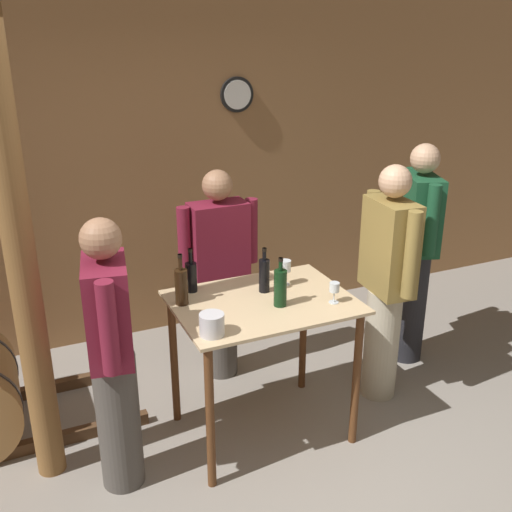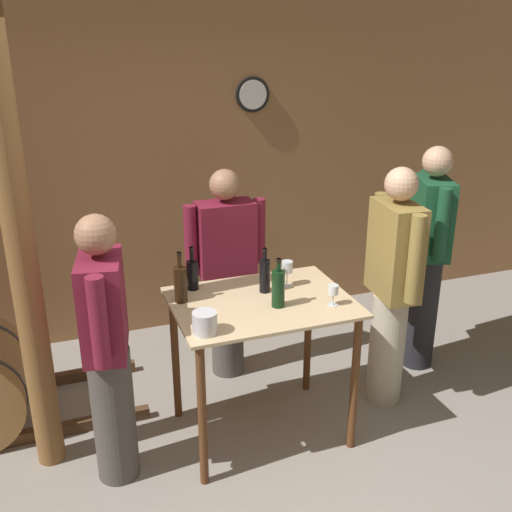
{
  "view_description": "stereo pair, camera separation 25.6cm",
  "coord_description": "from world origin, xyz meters",
  "px_view_note": "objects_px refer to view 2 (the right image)",
  "views": [
    {
      "loc": [
        -1.25,
        -2.16,
        2.47
      ],
      "look_at": [
        0.11,
        0.88,
        1.18
      ],
      "focal_mm": 42.0,
      "sensor_mm": 36.0,
      "label": 1
    },
    {
      "loc": [
        -1.01,
        -2.25,
        2.47
      ],
      "look_at": [
        0.11,
        0.88,
        1.18
      ],
      "focal_mm": 42.0,
      "sensor_mm": 36.0,
      "label": 2
    }
  ],
  "objects_px": {
    "wine_bottle_far_left": "(181,283)",
    "wine_glass_near_center": "(333,291)",
    "person_host": "(427,255)",
    "ice_bucket": "(205,323)",
    "person_visitor_with_scarf": "(107,348)",
    "wine_bottle_left": "(192,274)",
    "wooden_post": "(21,251)",
    "person_visitor_bearded": "(392,285)",
    "wine_bottle_center": "(265,275)",
    "wine_bottle_right": "(278,288)",
    "wine_glass_near_left": "(287,268)",
    "person_visitor_near_door": "(226,271)"
  },
  "relations": [
    {
      "from": "wine_bottle_right",
      "to": "person_host",
      "type": "xyz_separation_m",
      "value": [
        1.36,
        0.48,
        -0.15
      ]
    },
    {
      "from": "wine_glass_near_center",
      "to": "wine_bottle_left",
      "type": "bearing_deg",
      "value": 145.12
    },
    {
      "from": "wine_bottle_left",
      "to": "wine_bottle_center",
      "type": "xyz_separation_m",
      "value": [
        0.41,
        -0.19,
        0.01
      ]
    },
    {
      "from": "wine_bottle_far_left",
      "to": "wine_bottle_center",
      "type": "height_order",
      "value": "wine_bottle_far_left"
    },
    {
      "from": "wine_bottle_center",
      "to": "person_visitor_bearded",
      "type": "xyz_separation_m",
      "value": [
        0.87,
        -0.07,
        -0.17
      ]
    },
    {
      "from": "wine_bottle_left",
      "to": "wine_bottle_right",
      "type": "xyz_separation_m",
      "value": [
        0.41,
        -0.4,
        0.01
      ]
    },
    {
      "from": "wine_bottle_far_left",
      "to": "wine_glass_near_center",
      "type": "bearing_deg",
      "value": -22.97
    },
    {
      "from": "ice_bucket",
      "to": "wine_bottle_far_left",
      "type": "bearing_deg",
      "value": 94.08
    },
    {
      "from": "person_visitor_with_scarf",
      "to": "person_visitor_bearded",
      "type": "xyz_separation_m",
      "value": [
        1.86,
        0.14,
        0.04
      ]
    },
    {
      "from": "person_visitor_with_scarf",
      "to": "wine_bottle_center",
      "type": "bearing_deg",
      "value": 12.1
    },
    {
      "from": "wine_bottle_far_left",
      "to": "wine_bottle_left",
      "type": "distance_m",
      "value": 0.19
    },
    {
      "from": "wine_glass_near_center",
      "to": "ice_bucket",
      "type": "relative_size",
      "value": 0.95
    },
    {
      "from": "wine_bottle_left",
      "to": "wine_glass_near_center",
      "type": "distance_m",
      "value": 0.87
    },
    {
      "from": "wine_glass_near_center",
      "to": "person_visitor_near_door",
      "type": "xyz_separation_m",
      "value": [
        -0.36,
        0.96,
        -0.2
      ]
    },
    {
      "from": "wine_bottle_far_left",
      "to": "person_visitor_with_scarf",
      "type": "distance_m",
      "value": 0.57
    },
    {
      "from": "person_visitor_near_door",
      "to": "ice_bucket",
      "type": "bearing_deg",
      "value": -112.73
    },
    {
      "from": "wine_glass_near_left",
      "to": "wine_glass_near_center",
      "type": "bearing_deg",
      "value": -67.5
    },
    {
      "from": "wine_glass_near_left",
      "to": "person_visitor_near_door",
      "type": "relative_size",
      "value": 0.11
    },
    {
      "from": "person_visitor_near_door",
      "to": "wine_glass_near_center",
      "type": "bearing_deg",
      "value": -69.44
    },
    {
      "from": "wine_bottle_center",
      "to": "person_visitor_bearded",
      "type": "relative_size",
      "value": 0.17
    },
    {
      "from": "wooden_post",
      "to": "wine_bottle_far_left",
      "type": "distance_m",
      "value": 0.89
    },
    {
      "from": "wine_glass_near_left",
      "to": "person_visitor_near_door",
      "type": "xyz_separation_m",
      "value": [
        -0.21,
        0.61,
        -0.23
      ]
    },
    {
      "from": "wine_bottle_far_left",
      "to": "person_visitor_bearded",
      "type": "distance_m",
      "value": 1.4
    },
    {
      "from": "wine_bottle_right",
      "to": "wine_glass_near_center",
      "type": "xyz_separation_m",
      "value": [
        0.31,
        -0.1,
        -0.03
      ]
    },
    {
      "from": "wine_bottle_right",
      "to": "person_visitor_bearded",
      "type": "xyz_separation_m",
      "value": [
        0.87,
        0.15,
        -0.17
      ]
    },
    {
      "from": "person_visitor_with_scarf",
      "to": "wine_glass_near_left",
      "type": "bearing_deg",
      "value": 12.29
    },
    {
      "from": "ice_bucket",
      "to": "person_visitor_with_scarf",
      "type": "distance_m",
      "value": 0.55
    },
    {
      "from": "wine_bottle_center",
      "to": "person_host",
      "type": "distance_m",
      "value": 1.39
    },
    {
      "from": "wine_bottle_center",
      "to": "ice_bucket",
      "type": "xyz_separation_m",
      "value": [
        -0.49,
        -0.39,
        -0.05
      ]
    },
    {
      "from": "wooden_post",
      "to": "wine_bottle_far_left",
      "type": "relative_size",
      "value": 8.63
    },
    {
      "from": "ice_bucket",
      "to": "person_visitor_with_scarf",
      "type": "height_order",
      "value": "person_visitor_with_scarf"
    },
    {
      "from": "ice_bucket",
      "to": "person_host",
      "type": "xyz_separation_m",
      "value": [
        1.85,
        0.65,
        -0.09
      ]
    },
    {
      "from": "wine_bottle_far_left",
      "to": "wine_bottle_center",
      "type": "bearing_deg",
      "value": -4.09
    },
    {
      "from": "wine_bottle_center",
      "to": "wine_glass_near_left",
      "type": "bearing_deg",
      "value": 13.37
    },
    {
      "from": "wine_bottle_center",
      "to": "person_host",
      "type": "bearing_deg",
      "value": 10.71
    },
    {
      "from": "wine_bottle_left",
      "to": "ice_bucket",
      "type": "bearing_deg",
      "value": -97.77
    },
    {
      "from": "wooden_post",
      "to": "person_visitor_with_scarf",
      "type": "bearing_deg",
      "value": -36.41
    },
    {
      "from": "wine_bottle_left",
      "to": "wine_bottle_center",
      "type": "height_order",
      "value": "wine_bottle_center"
    },
    {
      "from": "wooden_post",
      "to": "person_visitor_near_door",
      "type": "xyz_separation_m",
      "value": [
        1.31,
        0.59,
        -0.53
      ]
    },
    {
      "from": "wine_bottle_center",
      "to": "wine_bottle_right",
      "type": "relative_size",
      "value": 0.95
    },
    {
      "from": "wine_bottle_far_left",
      "to": "person_host",
      "type": "height_order",
      "value": "person_host"
    },
    {
      "from": "wine_bottle_right",
      "to": "person_visitor_with_scarf",
      "type": "height_order",
      "value": "person_visitor_with_scarf"
    },
    {
      "from": "person_host",
      "to": "person_visitor_with_scarf",
      "type": "height_order",
      "value": "person_host"
    },
    {
      "from": "wine_bottle_right",
      "to": "person_visitor_bearded",
      "type": "bearing_deg",
      "value": 9.52
    },
    {
      "from": "wine_bottle_right",
      "to": "person_host",
      "type": "height_order",
      "value": "person_host"
    },
    {
      "from": "wine_bottle_left",
      "to": "wine_bottle_right",
      "type": "relative_size",
      "value": 0.94
    },
    {
      "from": "person_visitor_bearded",
      "to": "wine_glass_near_center",
      "type": "bearing_deg",
      "value": -156.69
    },
    {
      "from": "wine_bottle_left",
      "to": "wine_glass_near_center",
      "type": "bearing_deg",
      "value": -34.88
    },
    {
      "from": "wooden_post",
      "to": "person_visitor_bearded",
      "type": "bearing_deg",
      "value": -3.42
    },
    {
      "from": "wine_glass_near_center",
      "to": "person_visitor_bearded",
      "type": "xyz_separation_m",
      "value": [
        0.56,
        0.24,
        -0.15
      ]
    }
  ]
}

